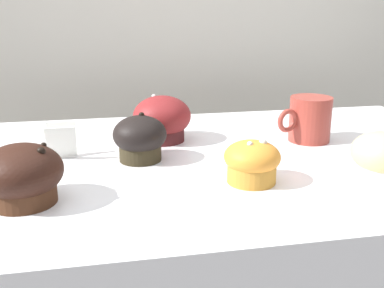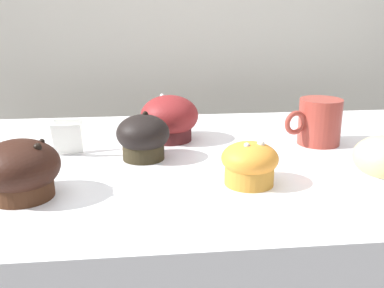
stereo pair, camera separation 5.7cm
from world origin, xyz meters
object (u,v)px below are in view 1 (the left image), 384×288
object	(u,v)px
muffin_front_left	(252,162)
muffin_front_center	(162,119)
muffin_front_right	(140,138)
coffee_cup	(309,118)
muffin_back_left	(383,157)
muffin_back_right	(22,175)

from	to	relation	value
muffin_front_left	muffin_front_center	bearing A→B (deg)	113.25
muffin_front_right	coffee_cup	xyz separation A→B (m)	(0.33, 0.05, 0.01)
muffin_front_left	coffee_cup	distance (m)	0.26
muffin_front_right	muffin_front_center	bearing A→B (deg)	63.98
muffin_back_left	muffin_front_left	bearing A→B (deg)	168.45
muffin_front_left	coffee_cup	world-z (taller)	coffee_cup
muffin_front_left	muffin_front_right	size ratio (longest dim) A/B	0.93
muffin_back_left	coffee_cup	bearing A→B (deg)	93.26
muffin_front_left	muffin_front_right	xyz separation A→B (m)	(-0.16, 0.14, 0.01)
muffin_front_center	muffin_back_right	xyz separation A→B (m)	(-0.22, -0.26, -0.00)
muffin_front_center	muffin_back_left	bearing A→B (deg)	-43.63
muffin_back_right	coffee_cup	size ratio (longest dim) A/B	0.93
muffin_front_center	muffin_front_right	xyz separation A→B (m)	(-0.05, -0.11, -0.00)
muffin_back_left	coffee_cup	xyz separation A→B (m)	(-0.01, 0.23, 0.01)
muffin_back_left	muffin_back_right	distance (m)	0.52
muffin_front_center	coffee_cup	bearing A→B (deg)	-11.15
muffin_front_left	muffin_front_right	bearing A→B (deg)	139.10
muffin_back_right	muffin_back_left	bearing A→B (deg)	-2.84
muffin_back_left	muffin_front_right	world-z (taller)	muffin_front_right
muffin_front_right	coffee_cup	bearing A→B (deg)	8.72
muffin_back_right	muffin_front_right	bearing A→B (deg)	41.47
muffin_front_center	muffin_back_left	distance (m)	0.41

